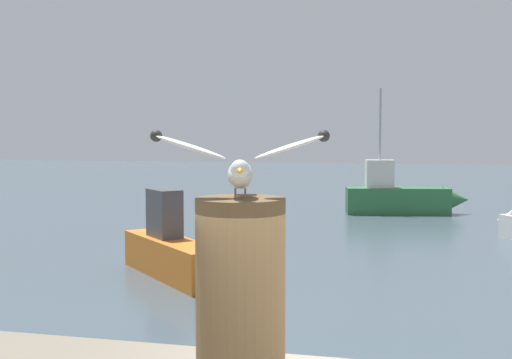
{
  "coord_description": "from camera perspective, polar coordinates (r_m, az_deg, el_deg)",
  "views": [
    {
      "loc": [
        -0.48,
        -2.8,
        2.78
      ],
      "look_at": [
        -1.05,
        -0.34,
        2.6
      ],
      "focal_mm": 44.65,
      "sensor_mm": 36.0,
      "label": 1
    }
  ],
  "objects": [
    {
      "name": "seagull",
      "position": [
        2.29,
        -1.43,
        1.48
      ],
      "size": [
        0.64,
        0.39,
        0.25
      ],
      "color": "tan",
      "rests_on": "mooring_post"
    },
    {
      "name": "boat_orange",
      "position": [
        12.49,
        -7.23,
        -6.53
      ],
      "size": [
        3.16,
        3.18,
        1.7
      ],
      "color": "orange",
      "rests_on": "ground_plane"
    },
    {
      "name": "mooring_post",
      "position": [
        2.37,
        -1.4,
        -10.99
      ],
      "size": [
        0.33,
        0.33,
        0.77
      ],
      "primitive_type": "cylinder",
      "color": "brown",
      "rests_on": "harbor_quay"
    },
    {
      "name": "boat_green",
      "position": [
        23.0,
        13.13,
        -1.53
      ],
      "size": [
        4.36,
        1.68,
        4.41
      ],
      "color": "#2D6B3D",
      "rests_on": "ground_plane"
    }
  ]
}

